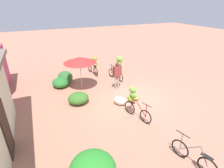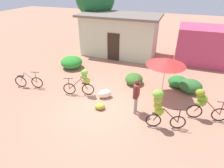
{
  "view_description": "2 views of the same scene",
  "coord_description": "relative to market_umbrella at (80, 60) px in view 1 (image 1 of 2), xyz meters",
  "views": [
    {
      "loc": [
        -7.23,
        4.5,
        4.92
      ],
      "look_at": [
        -0.1,
        1.29,
        1.23
      ],
      "focal_mm": 28.09,
      "sensor_mm": 36.0,
      "label": 1
    },
    {
      "loc": [
        2.89,
        -6.5,
        5.29
      ],
      "look_at": [
        0.16,
        0.99,
        0.8
      ],
      "focal_mm": 29.77,
      "sensor_mm": 36.0,
      "label": 2
    }
  ],
  "objects": [
    {
      "name": "banana_pile_on_ground",
      "position": [
        -2.55,
        -2.3,
        -1.71
      ],
      "size": [
        0.58,
        0.52,
        0.28
      ],
      "color": "#969F28",
      "rests_on": "ground"
    },
    {
      "name": "bicycle_by_shop",
      "position": [
        1.77,
        -1.43,
        -1.0
      ],
      "size": [
        1.66,
        0.49,
        1.44
      ],
      "color": "black",
      "rests_on": "ground"
    },
    {
      "name": "bicycle_near_pile",
      "position": [
        -3.83,
        -1.45,
        -1.02
      ],
      "size": [
        1.56,
        0.54,
        1.46
      ],
      "color": "black",
      "rests_on": "ground"
    },
    {
      "name": "ground_plane",
      "position": [
        -2.5,
        -2.19,
        -1.84
      ],
      "size": [
        60.0,
        60.0,
        0.0
      ],
      "primitive_type": "plane",
      "color": "#B1765D"
    },
    {
      "name": "bicycle_leftmost",
      "position": [
        -7.04,
        -1.79,
        -1.49
      ],
      "size": [
        1.58,
        0.42,
        0.98
      ],
      "color": "black",
      "rests_on": "ground"
    },
    {
      "name": "market_umbrella",
      "position": [
        0.0,
        0.0,
        0.0
      ],
      "size": [
        1.91,
        1.91,
        2.02
      ],
      "color": "beige",
      "rests_on": "ground"
    },
    {
      "name": "hedge_bush_by_door",
      "position": [
        1.39,
        0.75,
        -1.48
      ],
      "size": [
        1.19,
        0.97,
        0.72
      ],
      "primitive_type": "ellipsoid",
      "color": "#326B31",
      "rests_on": "ground"
    },
    {
      "name": "person_vendor",
      "position": [
        -0.94,
        -1.98,
        -0.8
      ],
      "size": [
        0.22,
        0.58,
        1.7
      ],
      "color": "gray",
      "rests_on": "ground"
    },
    {
      "name": "produce_sack",
      "position": [
        -2.69,
        -1.32,
        -1.62
      ],
      "size": [
        0.83,
        0.76,
        0.44
      ],
      "primitive_type": "ellipsoid",
      "rotation": [
        0.0,
        0.0,
        0.61
      ],
      "color": "silver",
      "rests_on": "ground"
    },
    {
      "name": "bicycle_center_loaded",
      "position": [
        0.14,
        -2.59,
        -0.82
      ],
      "size": [
        1.56,
        0.52,
        1.73
      ],
      "color": "black",
      "rests_on": "ground"
    },
    {
      "name": "hedge_bush_mid",
      "position": [
        0.76,
        1.16,
        -1.55
      ],
      "size": [
        1.11,
        1.03,
        0.59
      ],
      "primitive_type": "ellipsoid",
      "color": "#29772E",
      "rests_on": "ground"
    },
    {
      "name": "hedge_bush_front_right",
      "position": [
        -1.66,
        0.63,
        -1.55
      ],
      "size": [
        1.0,
        1.09,
        0.59
      ],
      "primitive_type": "ellipsoid",
      "color": "#3A7028",
      "rests_on": "ground"
    }
  ]
}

